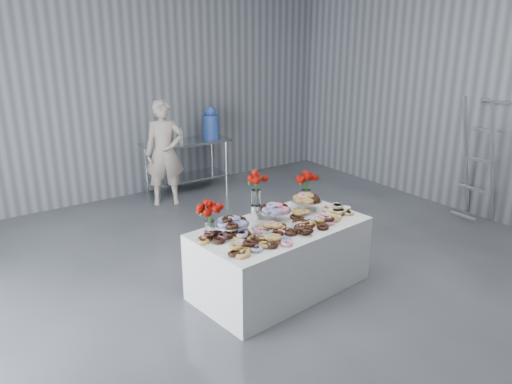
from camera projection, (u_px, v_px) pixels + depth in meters
ground at (295, 309)px, 5.17m from camera, size 9.00×9.00×0.00m
room_walls at (273, 45)px, 4.23m from camera, size 8.04×9.04×4.02m
display_table at (280, 257)px, 5.48m from camera, size 1.99×1.19×0.75m
prep_table at (187, 157)px, 8.65m from camera, size 1.50×0.60×0.90m
donut_mounds at (284, 223)px, 5.30m from camera, size 1.88×0.98×0.09m
cake_stand_left at (232, 222)px, 5.08m from camera, size 0.36×0.36×0.17m
cake_stand_mid at (275, 209)px, 5.45m from camera, size 0.36×0.36×0.17m
cake_stand_right at (307, 199)px, 5.76m from camera, size 0.36×0.36×0.17m
danish_pile at (337, 209)px, 5.70m from camera, size 0.48×0.48×0.11m
bouquet_left at (210, 210)px, 4.97m from camera, size 0.26×0.26×0.42m
bouquet_right at (307, 181)px, 5.91m from camera, size 0.26×0.26×0.42m
bouquet_center at (256, 186)px, 5.45m from camera, size 0.26×0.26×0.57m
water_jug at (211, 123)px, 8.75m from camera, size 0.28×0.28×0.55m
drink_bottles at (171, 137)px, 8.26m from camera, size 0.54×0.08×0.27m
person at (165, 153)px, 7.98m from camera, size 0.73×0.62×1.70m
stepladder at (479, 160)px, 7.23m from camera, size 0.71×0.47×1.88m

